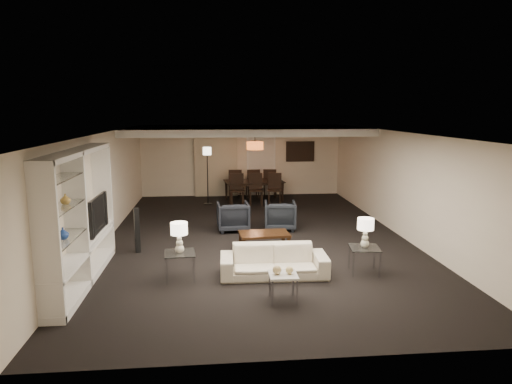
{
  "coord_description": "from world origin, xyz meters",
  "views": [
    {
      "loc": [
        -1.0,
        -10.56,
        3.02
      ],
      "look_at": [
        0.0,
        0.0,
        1.1
      ],
      "focal_mm": 32.0,
      "sensor_mm": 36.0,
      "label": 1
    }
  ],
  "objects_px": {
    "vase_amber": "(65,199)",
    "chair_fl": "(235,183)",
    "pendant_light": "(255,146)",
    "chair_nl": "(237,190)",
    "vase_blue": "(63,233)",
    "chair_fr": "(270,183)",
    "side_table_left": "(180,266)",
    "chair_nr": "(275,189)",
    "dining_table": "(254,191)",
    "armchair_left": "(233,216)",
    "chair_nm": "(256,190)",
    "armchair_right": "(280,215)",
    "marble_table": "(283,287)",
    "table_lamp_left": "(179,238)",
    "side_table_right": "(364,260)",
    "television": "(92,214)",
    "chair_fm": "(252,183)",
    "table_lamp_right": "(365,233)",
    "sofa": "(274,261)",
    "floor_lamp": "(208,176)",
    "coffee_table": "(264,241)",
    "floor_speaker": "(137,230)"
  },
  "relations": [
    {
      "from": "vase_blue",
      "to": "floor_speaker",
      "type": "bearing_deg",
      "value": 75.63
    },
    {
      "from": "chair_fm",
      "to": "chair_fl",
      "type": "bearing_deg",
      "value": -6.86
    },
    {
      "from": "chair_fl",
      "to": "vase_amber",
      "type": "bearing_deg",
      "value": 72.29
    },
    {
      "from": "table_lamp_right",
      "to": "chair_nm",
      "type": "relative_size",
      "value": 0.55
    },
    {
      "from": "sofa",
      "to": "chair_nl",
      "type": "height_order",
      "value": "chair_nl"
    },
    {
      "from": "vase_blue",
      "to": "dining_table",
      "type": "height_order",
      "value": "vase_blue"
    },
    {
      "from": "chair_nl",
      "to": "chair_nm",
      "type": "distance_m",
      "value": 0.6
    },
    {
      "from": "floor_lamp",
      "to": "table_lamp_right",
      "type": "bearing_deg",
      "value": -65.95
    },
    {
      "from": "side_table_left",
      "to": "chair_nm",
      "type": "relative_size",
      "value": 0.53
    },
    {
      "from": "pendant_light",
      "to": "chair_nl",
      "type": "xyz_separation_m",
      "value": [
        -0.55,
        0.22,
        -1.42
      ]
    },
    {
      "from": "vase_amber",
      "to": "chair_fl",
      "type": "bearing_deg",
      "value": 69.85
    },
    {
      "from": "chair_nr",
      "to": "floor_lamp",
      "type": "relative_size",
      "value": 0.54
    },
    {
      "from": "side_table_left",
      "to": "chair_nm",
      "type": "distance_m",
      "value": 6.66
    },
    {
      "from": "table_lamp_left",
      "to": "vase_amber",
      "type": "height_order",
      "value": "vase_amber"
    },
    {
      "from": "pendant_light",
      "to": "side_table_left",
      "type": "distance_m",
      "value": 6.64
    },
    {
      "from": "chair_nr",
      "to": "chair_fr",
      "type": "bearing_deg",
      "value": 97.76
    },
    {
      "from": "side_table_left",
      "to": "chair_nr",
      "type": "bearing_deg",
      "value": 67.98
    },
    {
      "from": "armchair_left",
      "to": "chair_nr",
      "type": "height_order",
      "value": "chair_nr"
    },
    {
      "from": "sofa",
      "to": "dining_table",
      "type": "distance_m",
      "value": 7.01
    },
    {
      "from": "marble_table",
      "to": "chair_nm",
      "type": "relative_size",
      "value": 0.44
    },
    {
      "from": "table_lamp_right",
      "to": "sofa",
      "type": "bearing_deg",
      "value": 180.0
    },
    {
      "from": "vase_blue",
      "to": "chair_fr",
      "type": "bearing_deg",
      "value": 63.58
    },
    {
      "from": "side_table_right",
      "to": "chair_nl",
      "type": "bearing_deg",
      "value": 107.69
    },
    {
      "from": "chair_fm",
      "to": "floor_lamp",
      "type": "bearing_deg",
      "value": 26.78
    },
    {
      "from": "marble_table",
      "to": "chair_fr",
      "type": "bearing_deg",
      "value": 84.32
    },
    {
      "from": "chair_nm",
      "to": "chair_fr",
      "type": "xyz_separation_m",
      "value": [
        0.6,
        1.3,
        0.0
      ]
    },
    {
      "from": "sofa",
      "to": "marble_table",
      "type": "bearing_deg",
      "value": -88.46
    },
    {
      "from": "chair_nr",
      "to": "chair_fr",
      "type": "distance_m",
      "value": 1.3
    },
    {
      "from": "marble_table",
      "to": "floor_lamp",
      "type": "height_order",
      "value": "floor_lamp"
    },
    {
      "from": "side_table_left",
      "to": "side_table_right",
      "type": "height_order",
      "value": "same"
    },
    {
      "from": "dining_table",
      "to": "chair_fr",
      "type": "distance_m",
      "value": 0.9
    },
    {
      "from": "sofa",
      "to": "chair_nl",
      "type": "xyz_separation_m",
      "value": [
        -0.33,
        6.36,
        0.22
      ]
    },
    {
      "from": "dining_table",
      "to": "chair_fl",
      "type": "bearing_deg",
      "value": 125.78
    },
    {
      "from": "side_table_left",
      "to": "floor_speaker",
      "type": "distance_m",
      "value": 1.99
    },
    {
      "from": "pendant_light",
      "to": "chair_nr",
      "type": "height_order",
      "value": "pendant_light"
    },
    {
      "from": "armchair_right",
      "to": "floor_lamp",
      "type": "height_order",
      "value": "floor_lamp"
    },
    {
      "from": "chair_fr",
      "to": "chair_nr",
      "type": "bearing_deg",
      "value": 95.36
    },
    {
      "from": "coffee_table",
      "to": "chair_nl",
      "type": "distance_m",
      "value": 4.78
    },
    {
      "from": "marble_table",
      "to": "chair_fm",
      "type": "relative_size",
      "value": 0.44
    },
    {
      "from": "pendant_light",
      "to": "armchair_left",
      "type": "xyz_separation_m",
      "value": [
        -0.82,
        -2.84,
        -1.56
      ]
    },
    {
      "from": "chair_fl",
      "to": "chair_fr",
      "type": "xyz_separation_m",
      "value": [
        1.2,
        0.0,
        0.0
      ]
    },
    {
      "from": "chair_nm",
      "to": "chair_fr",
      "type": "relative_size",
      "value": 1.0
    },
    {
      "from": "armchair_right",
      "to": "side_table_right",
      "type": "bearing_deg",
      "value": 114.18
    },
    {
      "from": "vase_amber",
      "to": "dining_table",
      "type": "relative_size",
      "value": 0.09
    },
    {
      "from": "armchair_right",
      "to": "chair_nr",
      "type": "relative_size",
      "value": 0.79
    },
    {
      "from": "chair_nm",
      "to": "chair_nr",
      "type": "bearing_deg",
      "value": 1.15
    },
    {
      "from": "pendant_light",
      "to": "dining_table",
      "type": "distance_m",
      "value": 1.81
    },
    {
      "from": "television",
      "to": "chair_nl",
      "type": "distance_m",
      "value": 6.47
    },
    {
      "from": "coffee_table",
      "to": "marble_table",
      "type": "bearing_deg",
      "value": -90.0
    },
    {
      "from": "chair_fr",
      "to": "chair_fl",
      "type": "bearing_deg",
      "value": 5.36
    }
  ]
}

